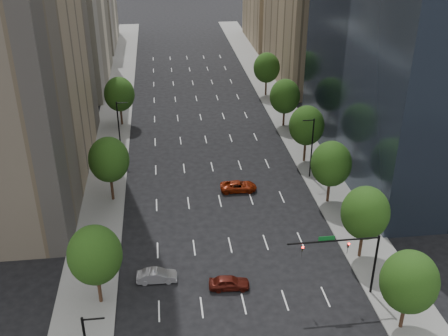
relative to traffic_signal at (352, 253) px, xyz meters
name	(u,v)px	position (x,y,z in m)	size (l,w,h in m)	color
sidewalk_left	(106,172)	(-26.03, 30.00, -5.10)	(6.00, 200.00, 0.15)	slate
sidewalk_right	(313,160)	(4.97, 30.00, -5.10)	(6.00, 200.00, 0.15)	slate
filler_left	(87,11)	(-35.53, 106.00, 3.83)	(14.00, 26.00, 18.00)	beige
parking_tan_right	(311,9)	(14.47, 70.00, 9.83)	(14.00, 30.00, 30.00)	#8C7759
filler_right	(276,12)	(14.47, 103.00, 2.83)	(14.00, 26.00, 16.00)	#8C7759
tree_right_0	(409,282)	(3.47, -5.00, 0.22)	(5.20, 5.20, 8.39)	#382316
tree_right_1	(365,213)	(3.47, 6.00, 0.58)	(5.20, 5.20, 8.75)	#382316
tree_right_2	(331,164)	(3.47, 18.00, 0.43)	(5.20, 5.20, 8.61)	#382316
tree_right_3	(307,126)	(3.47, 30.00, 0.72)	(5.20, 5.20, 8.89)	#382316
tree_right_4	(285,96)	(3.47, 44.00, 0.29)	(5.20, 5.20, 8.46)	#382316
tree_right_5	(267,68)	(3.47, 60.00, 0.58)	(5.20, 5.20, 8.75)	#382316
tree_left_0	(95,255)	(-24.53, 2.00, 0.58)	(5.20, 5.20, 8.75)	#382316
tree_left_1	(109,160)	(-24.53, 22.00, 0.79)	(5.20, 5.20, 8.97)	#382316
tree_left_2	(119,94)	(-24.53, 48.00, 0.50)	(5.20, 5.20, 8.68)	#382316
streetlight_rn	(311,146)	(2.91, 25.00, -0.33)	(1.70, 0.20, 9.00)	black
streetlight_ln	(119,128)	(-23.96, 35.00, -0.33)	(1.70, 0.20, 9.00)	black
traffic_signal	(352,253)	(0.00, 0.00, 0.00)	(9.12, 0.40, 7.38)	black
car_maroon	(229,283)	(-11.64, 2.54, -4.46)	(1.67, 4.16, 1.42)	#4C130C
car_silver	(157,276)	(-18.97, 4.57, -4.48)	(1.46, 4.19, 1.38)	#939398
car_red_far	(238,186)	(-7.70, 22.41, -4.48)	(2.29, 4.96, 1.38)	maroon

